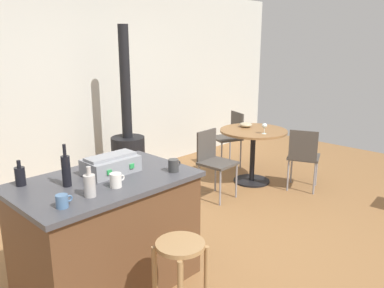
# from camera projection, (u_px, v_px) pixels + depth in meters

# --- Properties ---
(ground_plane) EXTENTS (8.80, 8.80, 0.00)m
(ground_plane) POSITION_uv_depth(u_px,v_px,m) (229.00, 241.00, 3.98)
(ground_plane) COLOR olive
(back_wall) EXTENTS (8.00, 0.10, 2.70)m
(back_wall) POSITION_uv_depth(u_px,v_px,m) (87.00, 87.00, 5.34)
(back_wall) COLOR beige
(back_wall) RESTS_ON ground_plane
(kitchen_island) EXTENTS (1.38, 0.89, 0.93)m
(kitchen_island) POSITION_uv_depth(u_px,v_px,m) (107.00, 233.00, 3.16)
(kitchen_island) COLOR brown
(kitchen_island) RESTS_ON ground_plane
(wooden_stool) EXTENTS (0.33, 0.33, 0.68)m
(wooden_stool) POSITION_uv_depth(u_px,v_px,m) (180.00, 268.00, 2.64)
(wooden_stool) COLOR #A37A4C
(wooden_stool) RESTS_ON ground_plane
(dining_table) EXTENTS (0.93, 0.93, 0.76)m
(dining_table) POSITION_uv_depth(u_px,v_px,m) (253.00, 142.00, 5.50)
(dining_table) COLOR black
(dining_table) RESTS_ON ground_plane
(folding_chair_near) EXTENTS (0.52, 0.52, 0.85)m
(folding_chair_near) POSITION_uv_depth(u_px,v_px,m) (303.00, 155.00, 5.21)
(folding_chair_near) COLOR #47423D
(folding_chair_near) RESTS_ON ground_plane
(folding_chair_far) EXTENTS (0.52, 0.52, 0.87)m
(folding_chair_far) POSITION_uv_depth(u_px,v_px,m) (230.00, 135.00, 6.23)
(folding_chair_far) COLOR #47423D
(folding_chair_far) RESTS_ON ground_plane
(folding_chair_left) EXTENTS (0.42, 0.42, 0.87)m
(folding_chair_left) POSITION_uv_depth(u_px,v_px,m) (214.00, 159.00, 4.98)
(folding_chair_left) COLOR #47423D
(folding_chair_left) RESTS_ON ground_plane
(wood_stove) EXTENTS (0.44, 0.45, 2.16)m
(wood_stove) POSITION_uv_depth(u_px,v_px,m) (128.00, 152.00, 5.18)
(wood_stove) COLOR black
(wood_stove) RESTS_ON ground_plane
(toolbox) EXTENTS (0.43, 0.27, 0.15)m
(toolbox) POSITION_uv_depth(u_px,v_px,m) (111.00, 165.00, 3.16)
(toolbox) COLOR gray
(toolbox) RESTS_ON kitchen_island
(bottle_0) EXTENTS (0.08, 0.08, 0.19)m
(bottle_0) POSITION_uv_depth(u_px,v_px,m) (20.00, 176.00, 2.89)
(bottle_0) COLOR black
(bottle_0) RESTS_ON kitchen_island
(bottle_1) EXTENTS (0.08, 0.08, 0.21)m
(bottle_1) POSITION_uv_depth(u_px,v_px,m) (90.00, 185.00, 2.68)
(bottle_1) COLOR #B7B2AD
(bottle_1) RESTS_ON kitchen_island
(bottle_2) EXTENTS (0.06, 0.06, 0.32)m
(bottle_2) POSITION_uv_depth(u_px,v_px,m) (66.00, 170.00, 2.86)
(bottle_2) COLOR black
(bottle_2) RESTS_ON kitchen_island
(cup_0) EXTENTS (0.12, 0.09, 0.10)m
(cup_0) POSITION_uv_depth(u_px,v_px,m) (116.00, 180.00, 2.86)
(cup_0) COLOR white
(cup_0) RESTS_ON kitchen_island
(cup_1) EXTENTS (0.12, 0.09, 0.10)m
(cup_1) POSITION_uv_depth(u_px,v_px,m) (173.00, 165.00, 3.20)
(cup_1) COLOR #383838
(cup_1) RESTS_ON kitchen_island
(cup_2) EXTENTS (0.11, 0.08, 0.09)m
(cup_2) POSITION_uv_depth(u_px,v_px,m) (62.00, 201.00, 2.51)
(cup_2) COLOR #4C7099
(cup_2) RESTS_ON kitchen_island
(wine_glass) EXTENTS (0.07, 0.07, 0.14)m
(wine_glass) POSITION_uv_depth(u_px,v_px,m) (265.00, 126.00, 5.20)
(wine_glass) COLOR silver
(wine_glass) RESTS_ON dining_table
(serving_bowl) EXTENTS (0.18, 0.18, 0.07)m
(serving_bowl) POSITION_uv_depth(u_px,v_px,m) (246.00, 125.00, 5.62)
(serving_bowl) COLOR tan
(serving_bowl) RESTS_ON dining_table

